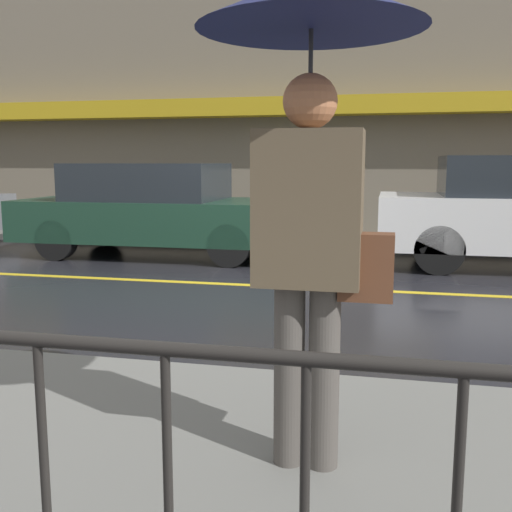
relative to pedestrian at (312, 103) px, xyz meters
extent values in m
plane|color=black|center=(-1.32, 4.52, -1.78)|extent=(80.00, 80.00, 0.00)
cube|color=slate|center=(-1.32, -0.20, -1.73)|extent=(28.00, 2.87, 0.11)
cube|color=slate|center=(-1.32, 8.64, -1.73)|extent=(28.00, 1.68, 0.11)
cube|color=gold|center=(-1.32, 4.52, -1.78)|extent=(25.20, 0.12, 0.01)
cube|color=#706656|center=(-1.32, 9.63, 1.11)|extent=(28.00, 0.30, 5.78)
cube|color=#B79319|center=(-1.32, 9.20, 0.82)|extent=(16.80, 0.55, 0.35)
cylinder|color=#4C4742|center=(-0.09, 0.00, -1.23)|extent=(0.14, 0.14, 0.87)
cylinder|color=#4C4742|center=(0.08, 0.00, -1.23)|extent=(0.14, 0.14, 0.87)
cube|color=brown|center=(-0.01, 0.00, -0.46)|extent=(0.47, 0.28, 0.69)
sphere|color=#BD764D|center=(-0.01, 0.00, 0.01)|extent=(0.24, 0.24, 0.24)
cylinder|color=#262628|center=(-0.01, 0.00, -0.07)|extent=(0.02, 0.02, 0.76)
cone|color=#191E4C|center=(-0.01, 0.00, 0.42)|extent=(0.99, 0.99, 0.22)
cube|color=brown|center=(0.25, 0.00, -0.71)|extent=(0.24, 0.12, 0.30)
cube|color=#193828|center=(-3.34, 6.58, -1.19)|extent=(4.54, 1.87, 0.65)
cube|color=#1E2328|center=(-3.52, 6.58, -0.57)|extent=(2.36, 1.72, 0.59)
cylinder|color=black|center=(-1.93, 7.41, -1.46)|extent=(0.64, 0.22, 0.64)
cylinder|color=black|center=(-1.93, 5.75, -1.46)|extent=(0.64, 0.22, 0.64)
cylinder|color=black|center=(-4.74, 7.41, -1.46)|extent=(0.64, 0.22, 0.64)
cylinder|color=black|center=(-4.74, 5.75, -1.46)|extent=(0.64, 0.22, 0.64)
cylinder|color=black|center=(1.03, 7.35, -1.44)|extent=(0.68, 0.22, 0.68)
cylinder|color=black|center=(1.03, 5.81, -1.44)|extent=(0.68, 0.22, 0.68)
camera|label=1|loc=(0.34, -2.65, -0.25)|focal=42.00mm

